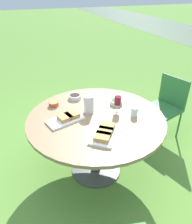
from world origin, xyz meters
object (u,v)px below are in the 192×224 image
dining_table (96,125)px  water_pitcher (89,104)px  wine_glass (118,101)px  chair_near_right (167,103)px

dining_table → water_pitcher: bearing=-163.0°
dining_table → wine_glass: 0.35m
chair_near_right → water_pitcher: bearing=-79.0°
dining_table → water_pitcher: 0.24m
dining_table → water_pitcher: (-0.12, -0.04, 0.20)m
water_pitcher → wine_glass: bearing=71.9°
chair_near_right → wine_glass: size_ratio=4.87×
dining_table → chair_near_right: size_ratio=1.65×
dining_table → water_pitcher: water_pitcher is taller
dining_table → water_pitcher: size_ratio=7.47×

